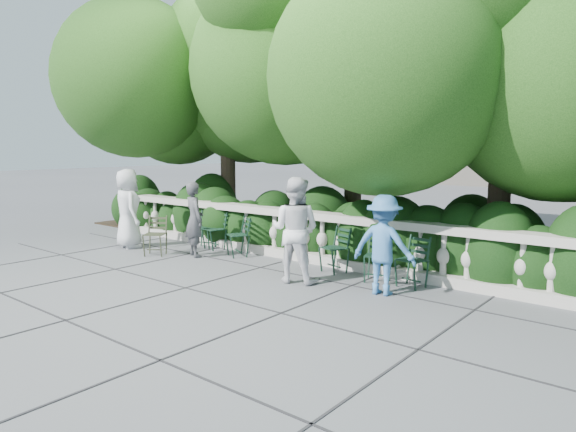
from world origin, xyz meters
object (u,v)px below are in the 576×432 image
Objects in this scene: person_casual_man at (295,230)px; chair_e at (375,284)px; chair_d at (328,273)px; chair_b at (202,249)px; chair_a at (209,250)px; chair_f at (406,289)px; chair_c at (231,257)px; person_businessman at (128,208)px; person_woman_grey at (194,219)px; person_older_blue at (384,245)px; chair_weathered at (153,257)px.

chair_e is at bearing -161.87° from person_casual_man.
person_casual_man is at bearing -81.56° from chair_d.
chair_a is at bearing -16.52° from chair_b.
chair_a is at bearing -172.12° from chair_f.
chair_d is 0.48× the size of person_casual_man.
person_casual_man is at bearing -145.81° from chair_f.
chair_c is 2.34m from chair_d.
person_businessman is at bearing -163.48° from chair_f.
person_businessman is 1.14× the size of person_woman_grey.
chair_a is 4.24m from chair_e.
person_businessman reaches higher than chair_f.
chair_c is 0.55× the size of person_older_blue.
chair_f is at bearing -20.94° from chair_weathered.
chair_d is at bearing -27.45° from person_older_blue.
chair_e is 0.55× the size of person_older_blue.
chair_c is at bearing -160.81° from chair_d.
chair_a is 3.35m from person_casual_man.
chair_c is 1.07m from person_woman_grey.
chair_d and chair_weathered have the same top height.
chair_c is 3.88m from chair_f.
chair_weathered is 1.55m from person_businessman.
chair_d is 1.20m from person_casual_man.
person_older_blue reaches higher than chair_f.
chair_e is 0.96m from person_older_blue.
chair_a is at bearing -128.86° from person_businessman.
person_businessman is at bearing -153.71° from chair_d.
person_woman_grey is at bearing 9.39° from chair_weathered.
chair_a is 0.48× the size of person_businessman.
chair_e is at bearing 9.96° from chair_a.
chair_c and chair_e have the same top height.
chair_b is 1.10m from person_woman_grey.
person_businessman reaches higher than chair_weathered.
chair_c is 0.48× the size of person_casual_man.
chair_d is 0.55× the size of person_older_blue.
chair_b and chair_weathered have the same top height.
person_businessman reaches higher than person_older_blue.
person_businessman is 6.23m from person_older_blue.
person_woman_grey is (-4.49, -0.51, 0.77)m from chair_f.
chair_f is at bearing 10.79° from chair_a.
chair_a is 1.00× the size of chair_c.
chair_e is at bearing -151.35° from person_businessman.
person_businessman reaches higher than chair_a.
person_older_blue is at bearing 21.47° from chair_c.
chair_a is 0.55× the size of person_older_blue.
chair_f is 6.48m from person_businessman.
chair_a and chair_f have the same top height.
person_casual_man reaches higher than chair_a.
person_woman_grey is (-3.96, -0.46, 0.77)m from chair_e.
chair_f is (3.88, 0.08, 0.00)m from chair_c.
chair_e is 5.96m from person_businessman.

